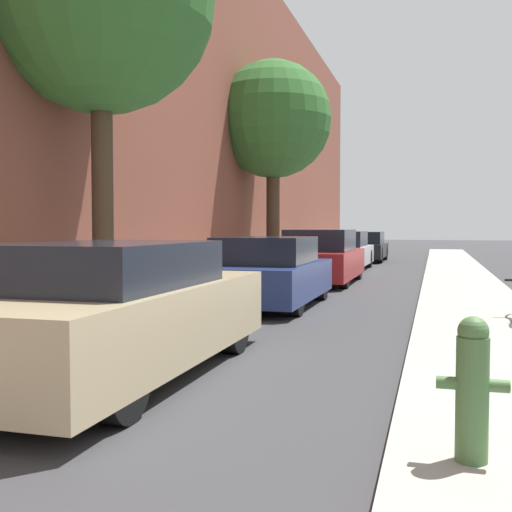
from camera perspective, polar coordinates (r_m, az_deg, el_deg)
ground_plane at (r=15.68m, az=7.92°, el=-3.06°), size 120.00×120.00×0.00m
sidewalk_left at (r=16.33m, az=-2.22°, el=-2.60°), size 2.00×52.00×0.12m
sidewalk_right at (r=15.53m, az=18.58°, el=-3.01°), size 2.00×52.00×0.12m
building_facade_left at (r=17.17m, az=-6.70°, el=15.62°), size 0.70×52.00×10.82m
parked_car_champagne at (r=6.69m, az=-12.73°, el=-4.96°), size 1.85×4.65×1.41m
parked_car_navy at (r=12.28m, az=1.07°, el=-1.58°), size 1.88×4.08×1.37m
parked_car_red at (r=17.40m, az=6.00°, el=-0.18°), size 1.87×4.56×1.49m
parked_car_silver at (r=22.88m, az=7.96°, el=0.43°), size 1.77×4.69×1.40m
parked_car_black at (r=28.55m, az=9.98°, el=0.81°), size 1.73×4.40×1.34m
street_tree_far at (r=20.69m, az=1.57°, el=12.27°), size 3.79×3.79×6.82m
fire_hydrant at (r=4.13m, az=19.17°, el=-11.24°), size 0.43×0.20×0.90m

